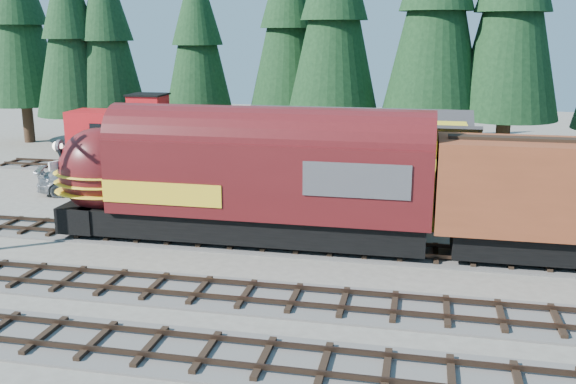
% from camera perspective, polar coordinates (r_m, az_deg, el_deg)
% --- Properties ---
extents(ground, '(120.00, 120.00, 0.00)m').
position_cam_1_polar(ground, '(25.34, 2.77, -8.01)').
color(ground, '#6B665B').
rests_on(ground, ground).
extents(track_siding, '(68.00, 3.20, 0.33)m').
position_cam_1_polar(track_siding, '(29.48, 23.78, -5.88)').
color(track_siding, '#4C4947').
rests_on(track_siding, ground).
extents(track_spur, '(32.00, 3.20, 0.33)m').
position_cam_1_polar(track_spur, '(44.41, -6.28, 1.71)').
color(track_spur, '#4C4947').
rests_on(track_spur, ground).
extents(depot, '(12.80, 7.00, 5.30)m').
position_cam_1_polar(depot, '(34.52, 5.63, 3.07)').
color(depot, gold).
rests_on(depot, ground).
extents(conifer_backdrop, '(80.57, 23.90, 17.32)m').
position_cam_1_polar(conifer_backdrop, '(47.12, 13.22, 14.70)').
color(conifer_backdrop, black).
rests_on(conifer_backdrop, ground).
extents(locomotive, '(17.78, 3.53, 4.83)m').
position_cam_1_polar(locomotive, '(29.27, -5.29, 0.74)').
color(locomotive, black).
rests_on(locomotive, ground).
extents(caboose, '(9.49, 2.75, 4.94)m').
position_cam_1_polar(caboose, '(46.08, -13.22, 4.92)').
color(caboose, black).
rests_on(caboose, ground).
extents(pickup_truck_a, '(5.95, 3.22, 1.59)m').
position_cam_1_polar(pickup_truck_a, '(36.34, -7.81, 0.06)').
color(pickup_truck_a, black).
rests_on(pickup_truck_a, ground).
extents(pickup_truck_b, '(6.23, 4.34, 1.67)m').
position_cam_1_polar(pickup_truck_b, '(40.60, -17.38, 1.09)').
color(pickup_truck_b, '#95989C').
rests_on(pickup_truck_b, ground).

